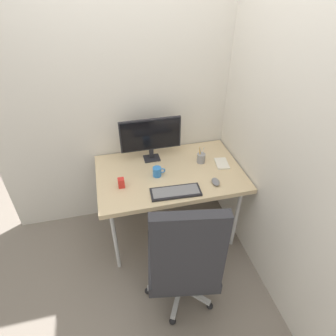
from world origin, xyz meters
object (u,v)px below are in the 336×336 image
(coffee_mug, at_px, (157,172))
(keyboard, at_px, (176,192))
(mouse, at_px, (216,182))
(notebook, at_px, (222,164))
(office_chair, at_px, (184,260))
(pen_holder, at_px, (201,158))
(desk_clamp_accessory, at_px, (121,183))
(monitor, at_px, (151,136))

(coffee_mug, bearing_deg, keyboard, -69.59)
(keyboard, distance_m, mouse, 0.34)
(keyboard, height_order, notebook, keyboard)
(office_chair, distance_m, coffee_mug, 0.76)
(notebook, bearing_deg, keyboard, -142.82)
(pen_holder, bearing_deg, mouse, -86.57)
(pen_holder, distance_m, desk_clamp_accessory, 0.74)
(office_chair, bearing_deg, coffee_mug, 91.77)
(office_chair, distance_m, keyboard, 0.52)
(notebook, height_order, desk_clamp_accessory, desk_clamp_accessory)
(desk_clamp_accessory, bearing_deg, monitor, 47.71)
(monitor, relative_size, desk_clamp_accessory, 6.74)
(mouse, bearing_deg, pen_holder, 97.71)
(office_chair, height_order, mouse, office_chair)
(mouse, relative_size, coffee_mug, 0.93)
(keyboard, distance_m, notebook, 0.56)
(coffee_mug, bearing_deg, mouse, -25.89)
(keyboard, distance_m, pen_holder, 0.48)
(mouse, xyz_separation_m, pen_holder, (-0.02, 0.31, 0.03))
(mouse, bearing_deg, office_chair, -123.83)
(mouse, bearing_deg, keyboard, -169.59)
(mouse, distance_m, notebook, 0.28)
(monitor, bearing_deg, desk_clamp_accessory, -132.29)
(monitor, distance_m, notebook, 0.67)
(mouse, xyz_separation_m, notebook, (0.15, 0.24, -0.01))
(pen_holder, bearing_deg, notebook, -23.61)
(pen_holder, bearing_deg, office_chair, -115.17)
(pen_holder, height_order, desk_clamp_accessory, pen_holder)
(mouse, xyz_separation_m, coffee_mug, (-0.43, 0.21, 0.02))
(office_chair, height_order, keyboard, office_chair)
(mouse, relative_size, desk_clamp_accessory, 1.26)
(monitor, distance_m, keyboard, 0.56)
(mouse, height_order, pen_holder, pen_holder)
(notebook, bearing_deg, mouse, -114.50)
(notebook, bearing_deg, pen_holder, 164.62)
(office_chair, xyz_separation_m, mouse, (0.41, 0.52, 0.18))
(notebook, xyz_separation_m, desk_clamp_accessory, (-0.89, -0.10, 0.03))
(monitor, distance_m, coffee_mug, 0.32)
(notebook, bearing_deg, desk_clamp_accessory, -165.37)
(mouse, bearing_deg, desk_clamp_accessory, 173.83)
(keyboard, xyz_separation_m, desk_clamp_accessory, (-0.40, 0.17, 0.03))
(coffee_mug, bearing_deg, monitor, 89.72)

